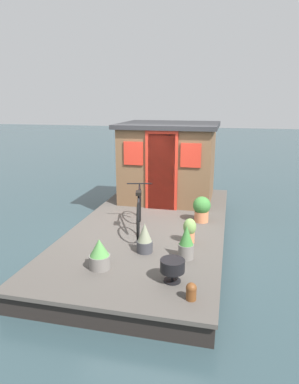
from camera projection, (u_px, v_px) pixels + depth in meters
ground_plane at (152, 240)px, 7.00m from camera, size 60.00×60.00×0.00m
houseboat_deck at (152, 231)px, 6.95m from camera, size 6.00×2.87×0.37m
houseboat_cabin at (169, 161)px, 8.43m from camera, size 2.07×2.33×1.87m
bicycle at (139, 211)px, 6.46m from camera, size 1.62×0.54×0.82m
potted_plant_basil at (100, 255)px, 5.00m from camera, size 0.32×0.32×0.46m
potted_plant_fern at (186, 243)px, 5.31m from camera, size 0.24×0.24×0.54m
potted_plant_thyme at (202, 208)px, 6.92m from camera, size 0.36×0.36×0.52m
potted_plant_rosemary at (145, 239)px, 5.53m from camera, size 0.26×0.26×0.49m
potted_plant_mint at (190, 230)px, 5.89m from camera, size 0.23×0.23×0.44m
charcoal_grill at (172, 267)px, 4.62m from camera, size 0.34×0.34×0.32m
mooring_bollard at (191, 291)px, 4.23m from camera, size 0.14×0.14×0.23m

